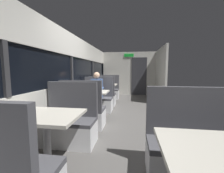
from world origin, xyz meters
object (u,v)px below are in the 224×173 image
dining_table_near_window (46,122)px  bench_near_window_facing_entry (70,125)px  bench_far_window_facing_end (102,97)px  bench_front_aisle_facing_entry (186,150)px  coffee_cup_secondary (83,90)px  coffee_cup_primary (110,83)px  dining_table_mid_window (92,95)px  seated_passenger (97,95)px  bench_mid_window_facing_end (83,113)px  bench_far_window_facing_entry (109,91)px  dining_table_front_aisle (223,162)px  dining_table_far_window (106,86)px  bench_mid_window_facing_entry (98,101)px

dining_table_near_window → bench_near_window_facing_entry: 0.77m
bench_near_window_facing_entry → bench_far_window_facing_end: (0.00, 2.90, 0.00)m
bench_far_window_facing_end → bench_front_aisle_facing_entry: bearing=-62.9°
coffee_cup_secondary → coffee_cup_primary: bearing=81.1°
dining_table_mid_window → seated_passenger: 0.64m
dining_table_mid_window → bench_mid_window_facing_end: size_ratio=0.82×
bench_far_window_facing_end → coffee_cup_primary: bearing=78.4°
coffee_cup_secondary → bench_front_aisle_facing_entry: bearing=-43.8°
bench_mid_window_facing_end → coffee_cup_primary: (0.17, 2.96, 0.46)m
dining_table_near_window → bench_far_window_facing_entry: 5.00m
dining_table_mid_window → bench_far_window_facing_end: bearing=90.0°
seated_passenger → dining_table_mid_window: bearing=-90.0°
dining_table_front_aisle → dining_table_far_window: bearing=110.1°
coffee_cup_primary → bench_mid_window_facing_end: bearing=-93.2°
dining_table_far_window → bench_mid_window_facing_end: bearing=-90.0°
dining_table_near_window → seated_passenger: size_ratio=0.71×
dining_table_near_window → dining_table_front_aisle: bearing=-18.5°
dining_table_near_window → bench_mid_window_facing_end: size_ratio=0.82×
seated_passenger → coffee_cup_primary: (0.17, 1.63, 0.25)m
coffee_cup_primary → dining_table_near_window: bearing=-92.2°
seated_passenger → coffee_cup_secondary: (-0.21, -0.76, 0.25)m
dining_table_far_window → coffee_cup_primary: bearing=33.5°
bench_far_window_facing_entry → seated_passenger: seated_passenger is taller
dining_table_near_window → dining_table_front_aisle: same height
bench_mid_window_facing_end → bench_far_window_facing_entry: bearing=90.0°
dining_table_front_aisle → dining_table_near_window: bearing=161.5°
coffee_cup_primary → coffee_cup_secondary: (-0.37, -2.39, 0.00)m
bench_far_window_facing_entry → bench_front_aisle_facing_entry: 5.21m
bench_far_window_facing_entry → coffee_cup_primary: size_ratio=12.22×
seated_passenger → dining_table_near_window: bearing=-90.0°
bench_mid_window_facing_entry → dining_table_far_window: (0.00, 1.45, 0.31)m
bench_mid_window_facing_end → bench_mid_window_facing_entry: bearing=90.0°
bench_far_window_facing_entry → dining_table_front_aisle: bench_far_window_facing_entry is taller
bench_mid_window_facing_entry → dining_table_near_window: bearing=-90.0°
dining_table_mid_window → bench_far_window_facing_end: size_ratio=0.82×
dining_table_near_window → bench_near_window_facing_entry: bench_near_window_facing_entry is taller
dining_table_near_window → coffee_cup_primary: coffee_cup_primary is taller
dining_table_near_window → dining_table_far_window: same height
bench_near_window_facing_entry → bench_mid_window_facing_entry: 2.15m
bench_far_window_facing_end → bench_far_window_facing_entry: bearing=90.0°
dining_table_far_window → coffee_cup_secondary: coffee_cup_secondary is taller
bench_mid_window_facing_entry → coffee_cup_secondary: bearing=-103.9°
dining_table_near_window → bench_near_window_facing_entry: bearing=90.0°
bench_mid_window_facing_end → seated_passenger: 1.34m
bench_near_window_facing_entry → seated_passenger: bearing=90.0°
seated_passenger → dining_table_front_aisle: bearing=-62.1°
bench_front_aisle_facing_entry → bench_mid_window_facing_end: bearing=143.0°
bench_mid_window_facing_entry → coffee_cup_primary: size_ratio=12.22×
bench_mid_window_facing_end → bench_mid_window_facing_entry: 1.40m
bench_mid_window_facing_end → dining_table_front_aisle: bench_mid_window_facing_end is taller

